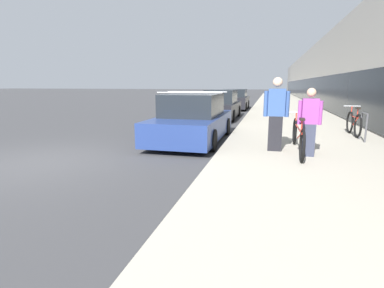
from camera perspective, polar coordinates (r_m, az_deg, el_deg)
ground_plane at (r=7.75m, az=-27.04°, el=-3.25°), size 220.00×220.00×0.00m
sidewalk_slab at (r=26.67m, az=17.00°, el=7.08°), size 4.77×70.00×0.12m
storefront_facade at (r=35.65m, az=28.92°, el=11.24°), size 10.01×70.00×5.24m
tandem_bicycle at (r=7.87m, az=19.55°, el=1.36°), size 0.52×2.82×0.93m
person_rider at (r=7.47m, az=21.44°, el=3.85°), size 0.54×0.21×1.58m
person_bystander at (r=7.83m, az=15.70°, el=5.45°), size 0.62×0.24×1.84m
bike_rack_hoop at (r=10.28m, az=29.90°, el=3.36°), size 0.05×0.60×0.84m
cruiser_bike_nearest at (r=11.24m, az=28.43°, el=3.47°), size 0.52×1.76×0.96m
parked_sedan_curbside at (r=9.56m, az=0.18°, el=4.63°), size 2.00×4.63×1.56m
vintage_roadster_curbside at (r=16.03m, az=5.59°, el=7.27°), size 1.74×4.67×1.51m
parked_sedan_far at (r=22.13m, az=8.16°, el=8.28°), size 1.91×4.05×1.46m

